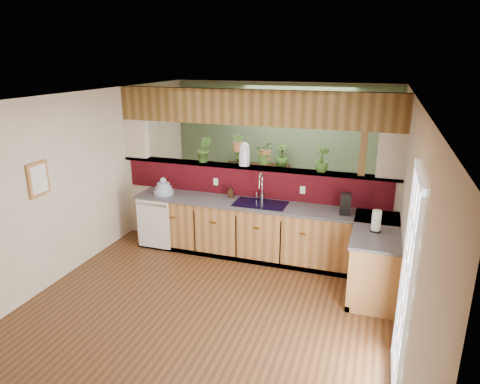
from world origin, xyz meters
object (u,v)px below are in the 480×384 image
(faucet, at_px, (261,185))
(paper_towel, at_px, (376,221))
(coffee_maker, at_px, (345,205))
(shelving_console, at_px, (257,184))
(dish_stack, at_px, (164,189))
(soap_dispenser, at_px, (231,191))
(glass_jar, at_px, (244,154))

(faucet, height_order, paper_towel, faucet)
(coffee_maker, height_order, shelving_console, coffee_maker)
(dish_stack, xyz_separation_m, soap_dispenser, (1.11, 0.20, 0.01))
(glass_jar, distance_m, shelving_console, 2.21)
(dish_stack, relative_size, soap_dispenser, 1.64)
(faucet, bearing_deg, dish_stack, -172.88)
(soap_dispenser, relative_size, shelving_console, 0.15)
(paper_towel, relative_size, glass_jar, 0.80)
(faucet, relative_size, soap_dispenser, 2.31)
(coffee_maker, xyz_separation_m, shelving_console, (-1.99, 2.28, -0.53))
(dish_stack, bearing_deg, soap_dispenser, 10.30)
(soap_dispenser, bearing_deg, coffee_maker, -5.17)
(soap_dispenser, distance_m, coffee_maker, 1.83)
(paper_towel, xyz_separation_m, glass_jar, (-2.11, 0.95, 0.54))
(soap_dispenser, bearing_deg, paper_towel, -17.84)
(soap_dispenser, bearing_deg, shelving_console, 94.45)
(coffee_maker, bearing_deg, dish_stack, 177.82)
(dish_stack, distance_m, soap_dispenser, 1.12)
(soap_dispenser, height_order, shelving_console, soap_dispenser)
(paper_towel, bearing_deg, coffee_maker, 128.09)
(paper_towel, bearing_deg, glass_jar, 155.78)
(coffee_maker, bearing_deg, shelving_console, 128.20)
(paper_towel, bearing_deg, dish_stack, 171.09)
(soap_dispenser, distance_m, glass_jar, 0.64)
(faucet, height_order, dish_stack, faucet)
(dish_stack, distance_m, glass_jar, 1.46)
(soap_dispenser, height_order, glass_jar, glass_jar)
(faucet, xyz_separation_m, shelving_console, (-0.67, 2.12, -0.65))
(dish_stack, height_order, soap_dispenser, dish_stack)
(glass_jar, bearing_deg, shelving_console, 99.68)
(faucet, distance_m, glass_jar, 0.60)
(faucet, bearing_deg, soap_dispenser, -179.97)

